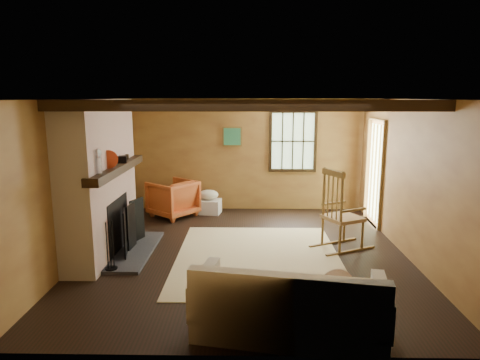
{
  "coord_description": "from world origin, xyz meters",
  "views": [
    {
      "loc": [
        0.04,
        -6.43,
        2.43
      ],
      "look_at": [
        -0.09,
        0.4,
        1.1
      ],
      "focal_mm": 32.0,
      "sensor_mm": 36.0,
      "label": 1
    }
  ],
  "objects_px": {
    "sofa": "(289,309)",
    "laundry_basket": "(209,206)",
    "fireplace": "(102,184)",
    "armchair": "(173,198)",
    "rocking_chair": "(341,215)"
  },
  "relations": [
    {
      "from": "sofa",
      "to": "laundry_basket",
      "type": "relative_size",
      "value": 4.17
    },
    {
      "from": "fireplace",
      "to": "sofa",
      "type": "distance_m",
      "value": 3.68
    },
    {
      "from": "sofa",
      "to": "laundry_basket",
      "type": "distance_m",
      "value": 4.88
    },
    {
      "from": "laundry_basket",
      "to": "armchair",
      "type": "bearing_deg",
      "value": -161.13
    },
    {
      "from": "armchair",
      "to": "fireplace",
      "type": "bearing_deg",
      "value": 19.91
    },
    {
      "from": "sofa",
      "to": "armchair",
      "type": "xyz_separation_m",
      "value": [
        -1.98,
        4.47,
        0.1
      ]
    },
    {
      "from": "sofa",
      "to": "laundry_basket",
      "type": "xyz_separation_m",
      "value": [
        -1.27,
        4.71,
        -0.13
      ]
    },
    {
      "from": "rocking_chair",
      "to": "sofa",
      "type": "xyz_separation_m",
      "value": [
        -1.07,
        -2.61,
        -0.27
      ]
    },
    {
      "from": "fireplace",
      "to": "laundry_basket",
      "type": "relative_size",
      "value": 4.8
    },
    {
      "from": "fireplace",
      "to": "rocking_chair",
      "type": "xyz_separation_m",
      "value": [
        3.76,
        0.25,
        -0.54
      ]
    },
    {
      "from": "fireplace",
      "to": "sofa",
      "type": "bearing_deg",
      "value": -41.19
    },
    {
      "from": "rocking_chair",
      "to": "armchair",
      "type": "relative_size",
      "value": 1.58
    },
    {
      "from": "fireplace",
      "to": "armchair",
      "type": "bearing_deg",
      "value": 71.07
    },
    {
      "from": "sofa",
      "to": "fireplace",
      "type": "bearing_deg",
      "value": 149.16
    },
    {
      "from": "fireplace",
      "to": "armchair",
      "type": "xyz_separation_m",
      "value": [
        0.72,
        2.11,
        -0.72
      ]
    }
  ]
}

